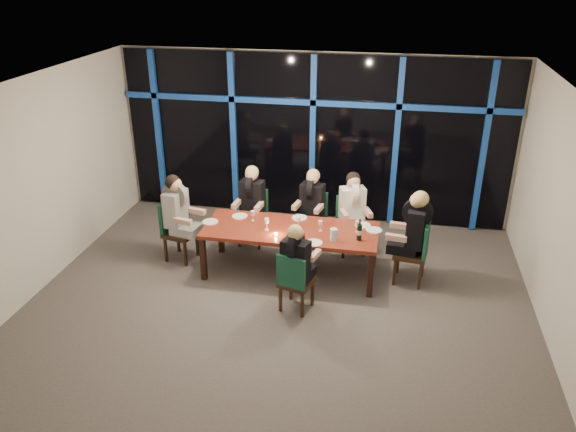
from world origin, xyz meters
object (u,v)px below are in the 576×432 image
(chair_far_left, at_px, (254,213))
(chair_near_mid, at_px, (294,280))
(chair_end_left, at_px, (175,227))
(diner_end_left, at_px, (178,206))
(chair_end_right, at_px, (417,249))
(diner_near_mid, at_px, (297,254))
(diner_end_right, at_px, (414,224))
(chair_far_right, at_px, (351,221))
(diner_far_right, at_px, (353,202))
(diner_far_left, at_px, (252,195))
(chair_far_mid, at_px, (313,216))
(diner_far_mid, at_px, (312,197))
(wine_bottle, at_px, (359,232))
(dining_table, at_px, (291,233))
(water_pitcher, at_px, (334,235))

(chair_far_left, distance_m, chair_near_mid, 2.19)
(chair_end_left, distance_m, chair_near_mid, 2.40)
(chair_near_mid, bearing_deg, diner_end_left, -13.10)
(chair_end_right, height_order, diner_near_mid, diner_near_mid)
(diner_end_right, bearing_deg, chair_end_right, 90.00)
(chair_far_right, bearing_deg, chair_near_mid, -127.54)
(chair_near_mid, height_order, diner_near_mid, diner_near_mid)
(chair_near_mid, bearing_deg, chair_far_right, -91.29)
(chair_end_right, relative_size, diner_end_right, 1.03)
(diner_far_right, bearing_deg, diner_far_left, 159.53)
(chair_near_mid, bearing_deg, diner_far_left, -44.85)
(diner_end_left, bearing_deg, chair_near_mid, -107.07)
(chair_far_mid, xyz_separation_m, diner_end_right, (1.60, -0.92, 0.44))
(chair_far_mid, height_order, diner_far_right, diner_far_right)
(diner_far_mid, bearing_deg, diner_far_right, 2.09)
(diner_near_mid, relative_size, wine_bottle, 2.64)
(diner_end_right, bearing_deg, dining_table, -79.48)
(chair_far_mid, distance_m, chair_end_right, 1.92)
(chair_far_right, height_order, chair_end_right, chair_end_right)
(chair_end_left, bearing_deg, chair_end_right, -78.97)
(chair_far_right, bearing_deg, diner_near_mid, -127.59)
(chair_far_left, relative_size, diner_far_left, 1.03)
(dining_table, distance_m, diner_end_right, 1.81)
(diner_far_mid, relative_size, diner_near_mid, 1.03)
(chair_end_right, height_order, diner_end_right, diner_end_right)
(chair_far_right, height_order, diner_end_left, diner_end_left)
(diner_end_left, relative_size, diner_near_mid, 1.10)
(diner_end_left, bearing_deg, diner_far_mid, -55.30)
(chair_end_left, height_order, diner_far_left, diner_far_left)
(diner_far_mid, bearing_deg, diner_end_right, -16.88)
(chair_far_right, distance_m, diner_far_mid, 0.74)
(diner_far_left, height_order, diner_far_mid, diner_far_left)
(chair_far_left, distance_m, diner_far_right, 1.69)
(chair_near_mid, bearing_deg, dining_table, -61.12)
(dining_table, relative_size, chair_near_mid, 2.93)
(chair_far_right, xyz_separation_m, chair_end_right, (1.05, -0.83, 0.03))
(diner_end_right, bearing_deg, diner_near_mid, -48.34)
(chair_end_left, bearing_deg, wine_bottle, -83.99)
(chair_far_left, xyz_separation_m, chair_end_left, (-1.08, -0.79, 0.02))
(chair_end_left, relative_size, diner_far_mid, 1.09)
(dining_table, bearing_deg, diner_far_left, 134.31)
(diner_near_mid, xyz_separation_m, water_pitcher, (0.41, 0.68, -0.01))
(chair_far_left, distance_m, chair_end_right, 2.79)
(chair_end_left, xyz_separation_m, diner_far_left, (1.07, 0.72, 0.35))
(diner_far_left, height_order, water_pitcher, diner_far_left)
(water_pitcher, bearing_deg, diner_far_left, 140.03)
(chair_far_mid, distance_m, chair_near_mid, 2.03)
(diner_end_left, xyz_separation_m, water_pitcher, (2.47, -0.35, -0.09))
(diner_end_left, relative_size, diner_end_right, 0.98)
(chair_end_left, relative_size, diner_far_left, 1.07)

